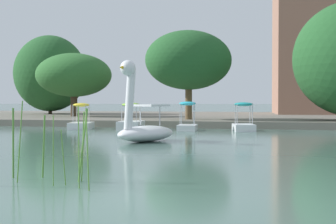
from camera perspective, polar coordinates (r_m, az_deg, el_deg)
The scene contains 11 objects.
ground_plane at distance 7.37m, azimuth -7.30°, elevation -10.36°, with size 646.62×646.62×0.00m, color #47665B.
shore_bank_far at distance 39.08m, azimuth 9.23°, elevation -0.67°, with size 123.92×25.70×0.40m, color #6B665B.
swan_boat at distance 17.74m, azimuth -2.91°, elevation -1.55°, with size 2.38×3.00×2.96m.
pedal_boat_teal at distance 24.57m, azimuth 8.97°, elevation -1.19°, with size 1.34×1.91×1.45m.
pedal_boat_cyan at distance 24.68m, azimuth 2.32°, elevation -1.21°, with size 1.07×1.80×1.49m.
pedal_boat_lime at distance 25.24m, azimuth -4.41°, elevation -1.16°, with size 1.32×2.21×1.43m.
pedal_boat_yellow at distance 26.53m, azimuth -10.26°, elevation -1.10°, with size 1.58×2.29×1.41m.
tree_willow_near_path at distance 44.47m, azimuth -13.82°, elevation 4.46°, with size 9.31×9.41×7.02m.
tree_broadleaf_behind_dock at distance 29.61m, azimuth 2.47°, elevation 6.15°, with size 7.35×7.42×5.45m.
tree_broadleaf_right at distance 36.35m, azimuth -11.11°, elevation 4.31°, with size 7.91×7.89×4.67m.
reed_clump_foreground at distance 9.07m, azimuth -14.56°, elevation -4.01°, with size 2.10×1.17×1.50m.
Camera 1 is at (2.50, -6.77, 1.48)m, focal length 51.37 mm.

